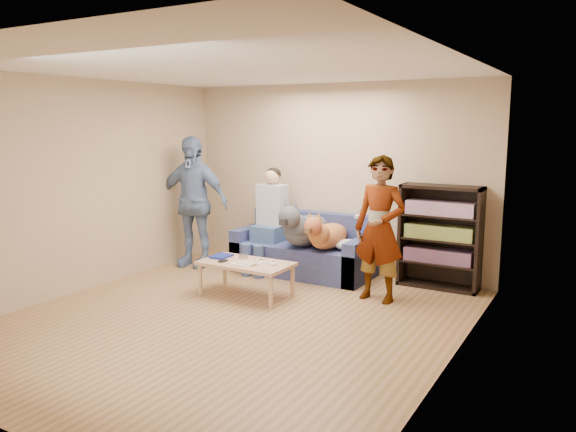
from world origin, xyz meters
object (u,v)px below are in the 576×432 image
Objects in this scene: person_seated at (269,216)px; bookshelf at (440,235)px; dog_gray at (304,228)px; dog_tan at (326,235)px; coffee_table at (246,266)px; person_standing_left at (193,202)px; camera_silver at (243,257)px; sofa at (305,253)px; person_standing_right at (380,229)px; notebook_blue at (221,256)px.

bookshelf is at bearing 8.88° from person_seated.
dog_gray reaches higher than dog_tan.
bookshelf reaches higher than coffee_table.
person_standing_left reaches higher than person_seated.
sofa is at bearing 79.25° from camera_silver.
bookshelf is (1.80, 0.23, 0.40)m from sofa.
dog_tan is at bearing 55.26° from camera_silver.
dog_gray is at bearing -5.69° from person_seated.
person_standing_right is 1.33× the size of dog_gray.
dog_tan is 1.04× the size of coffee_table.
sofa is at bearing 6.83° from person_standing_left.
dog_gray reaches higher than sofa.
dog_tan is at bearing -5.93° from person_seated.
person_standing_left is (-2.93, 0.20, 0.09)m from person_standing_right.
camera_silver is at bearing -124.74° from dog_tan.
sofa is at bearing 85.46° from coffee_table.
coffee_table is at bearing -116.71° from dog_tan.
dog_gray reaches higher than camera_silver.
dog_gray is 0.35m from dog_tan.
camera_silver is 0.10× the size of dog_tan.
bookshelf is at bearing 67.92° from person_standing_right.
person_standing_right is 1.64m from coffee_table.
coffee_table is at bearing -99.82° from dog_gray.
dog_tan is (-0.89, 0.42, -0.23)m from person_standing_right.
person_seated reaches higher than bookshelf.
camera_silver is (0.28, 0.07, 0.01)m from notebook_blue.
camera_silver is at bearing -100.75° from sofa.
person_standing_left reaches higher than camera_silver.
person_standing_left reaches higher than bookshelf.
notebook_blue is at bearing -112.02° from sofa.
bookshelf is (0.47, 0.88, -0.17)m from person_standing_right.
sofa is 1.46× the size of bookshelf.
person_standing_right is 1.58m from sofa.
bookshelf is (2.31, 0.36, -0.09)m from person_seated.
camera_silver is at bearing -107.52° from dog_gray.
person_standing_right reaches higher than person_seated.
person_seated reaches higher than dog_gray.
person_seated is at bearing 105.23° from camera_silver.
dog_gray is (-1.24, 0.46, -0.19)m from person_standing_right.
sofa is at bearing 67.98° from notebook_blue.
person_seated reaches higher than camera_silver.
person_seated is at bearing -165.98° from sofa.
person_standing_left is 1.79m from sofa.
sofa is 0.59m from dog_tan.
person_seated is at bearing 7.55° from person_standing_left.
camera_silver is at bearing 14.04° from notebook_blue.
notebook_blue is at bearing -165.96° from camera_silver.
camera_silver is 1.20m from sofa.
person_standing_right is 0.91× the size of person_standing_left.
notebook_blue is 0.29m from camera_silver.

